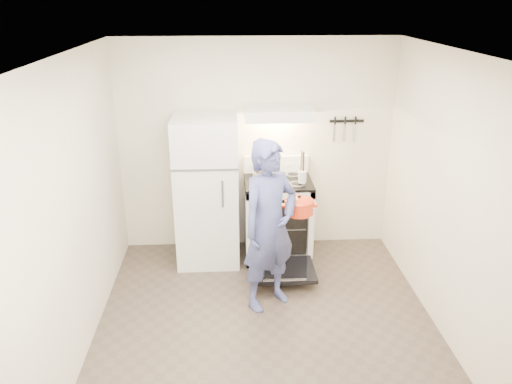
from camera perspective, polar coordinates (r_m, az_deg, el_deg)
floor at (r=4.82m, az=1.32°, el=-15.61°), size 3.60×3.60×0.00m
back_wall at (r=5.87m, az=0.04°, el=5.17°), size 3.20×0.02×2.50m
refrigerator at (r=5.67m, az=-5.62°, el=0.16°), size 0.70×0.70×1.70m
stove_body at (r=5.87m, az=2.47°, el=-3.13°), size 0.76×0.65×0.92m
cooktop at (r=5.68m, az=2.54°, el=1.22°), size 0.76×0.65×0.03m
backsplash at (r=5.91m, az=2.29°, el=3.23°), size 0.76×0.07×0.20m
oven_door at (r=5.50m, az=3.02°, el=-8.91°), size 0.70×0.54×0.04m
oven_rack at (r=5.87m, az=2.47°, el=-3.31°), size 0.60×0.52×0.01m
range_hood at (r=5.53m, az=2.60°, el=9.03°), size 0.76×0.50×0.12m
knife_strip at (r=5.93m, az=10.33°, el=7.99°), size 0.40×0.02×0.03m
pizza_stone at (r=5.79m, az=2.37°, el=-3.56°), size 0.34×0.34×0.02m
tea_kettle at (r=5.71m, az=0.55°, el=2.94°), size 0.22×0.18×0.27m
utensil_jar at (r=5.52m, az=5.31°, el=1.72°), size 0.11×0.11×0.13m
person at (r=4.78m, az=1.57°, el=-3.95°), size 0.75×0.69×1.71m
dutch_oven at (r=4.95m, az=4.94°, el=-1.74°), size 0.35×0.28×0.23m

